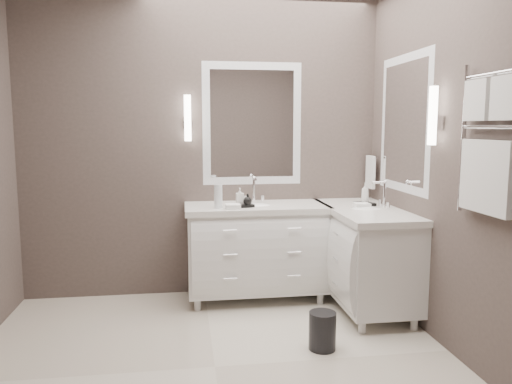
{
  "coord_description": "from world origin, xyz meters",
  "views": [
    {
      "loc": [
        -0.18,
        -3.02,
        1.53
      ],
      "look_at": [
        0.37,
        0.7,
        1.03
      ],
      "focal_mm": 35.0,
      "sensor_mm": 36.0,
      "label": 1
    }
  ],
  "objects": [
    {
      "name": "floor",
      "position": [
        0.0,
        0.0,
        -0.01
      ],
      "size": [
        3.2,
        3.0,
        0.01
      ],
      "primitive_type": "cube",
      "color": "beige",
      "rests_on": "ground"
    },
    {
      "name": "wall_back",
      "position": [
        0.0,
        1.5,
        1.35
      ],
      "size": [
        3.2,
        0.01,
        2.7
      ],
      "primitive_type": "cube",
      "color": "#493E3A",
      "rests_on": "floor"
    },
    {
      "name": "wall_front",
      "position": [
        0.0,
        -1.5,
        1.35
      ],
      "size": [
        3.2,
        0.01,
        2.7
      ],
      "primitive_type": "cube",
      "color": "#493E3A",
      "rests_on": "floor"
    },
    {
      "name": "wall_right",
      "position": [
        1.6,
        0.0,
        1.35
      ],
      "size": [
        0.01,
        3.0,
        2.7
      ],
      "primitive_type": "cube",
      "color": "#493E3A",
      "rests_on": "floor"
    },
    {
      "name": "vanity_back",
      "position": [
        0.45,
        1.23,
        0.49
      ],
      "size": [
        1.24,
        0.59,
        0.97
      ],
      "color": "white",
      "rests_on": "floor"
    },
    {
      "name": "vanity_right",
      "position": [
        1.33,
        0.9,
        0.49
      ],
      "size": [
        0.59,
        1.24,
        0.97
      ],
      "color": "white",
      "rests_on": "floor"
    },
    {
      "name": "mirror_back",
      "position": [
        0.45,
        1.49,
        1.55
      ],
      "size": [
        0.9,
        0.02,
        1.1
      ],
      "color": "white",
      "rests_on": "wall_back"
    },
    {
      "name": "mirror_right",
      "position": [
        1.59,
        0.8,
        1.55
      ],
      "size": [
        0.02,
        0.9,
        1.1
      ],
      "color": "white",
      "rests_on": "wall_right"
    },
    {
      "name": "sconce_back",
      "position": [
        -0.13,
        1.43,
        1.59
      ],
      "size": [
        0.06,
        0.06,
        0.4
      ],
      "color": "white",
      "rests_on": "wall_back"
    },
    {
      "name": "sconce_right",
      "position": [
        1.53,
        0.22,
        1.59
      ],
      "size": [
        0.06,
        0.06,
        0.4
      ],
      "color": "white",
      "rests_on": "wall_right"
    },
    {
      "name": "towel_bar_corner",
      "position": [
        1.54,
        1.36,
        1.12
      ],
      "size": [
        0.03,
        0.22,
        0.3
      ],
      "color": "white",
      "rests_on": "wall_right"
    },
    {
      "name": "towel_ladder",
      "position": [
        1.55,
        -0.4,
        1.39
      ],
      "size": [
        0.06,
        0.58,
        0.9
      ],
      "color": "white",
      "rests_on": "wall_right"
    },
    {
      "name": "waste_bin",
      "position": [
        0.75,
        0.15,
        0.13
      ],
      "size": [
        0.25,
        0.25,
        0.26
      ],
      "primitive_type": "cylinder",
      "rotation": [
        0.0,
        0.0,
        0.41
      ],
      "color": "black",
      "rests_on": "floor"
    },
    {
      "name": "amenity_tray_back",
      "position": [
        0.32,
        1.12,
        0.86
      ],
      "size": [
        0.18,
        0.16,
        0.02
      ],
      "primitive_type": "cube",
      "rotation": [
        0.0,
        0.0,
        0.29
      ],
      "color": "black",
      "rests_on": "vanity_back"
    },
    {
      "name": "amenity_tray_right",
      "position": [
        1.37,
        1.05,
        0.86
      ],
      "size": [
        0.16,
        0.19,
        0.03
      ],
      "primitive_type": "cube",
      "rotation": [
        0.0,
        0.0,
        0.26
      ],
      "color": "black",
      "rests_on": "vanity_right"
    },
    {
      "name": "water_bottle",
      "position": [
        0.11,
        1.09,
        0.95
      ],
      "size": [
        0.09,
        0.09,
        0.2
      ],
      "primitive_type": "cylinder",
      "rotation": [
        0.0,
        0.0,
        0.35
      ],
      "color": "silver",
      "rests_on": "vanity_back"
    },
    {
      "name": "soap_bottle_a",
      "position": [
        0.29,
        1.14,
        0.94
      ],
      "size": [
        0.06,
        0.07,
        0.14
      ],
      "primitive_type": "imported",
      "rotation": [
        0.0,
        0.0,
        0.04
      ],
      "color": "white",
      "rests_on": "amenity_tray_back"
    },
    {
      "name": "soap_bottle_b",
      "position": [
        0.35,
        1.09,
        0.92
      ],
      "size": [
        0.09,
        0.09,
        0.09
      ],
      "primitive_type": "imported",
      "rotation": [
        0.0,
        0.0,
        0.26
      ],
      "color": "black",
      "rests_on": "amenity_tray_back"
    },
    {
      "name": "soap_bottle_c",
      "position": [
        1.37,
        1.05,
        0.96
      ],
      "size": [
        0.07,
        0.07,
        0.17
      ],
      "primitive_type": "imported",
      "rotation": [
        0.0,
        0.0,
        -0.04
      ],
      "color": "white",
      "rests_on": "amenity_tray_right"
    }
  ]
}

